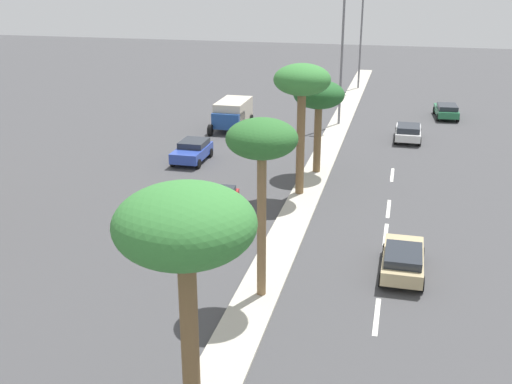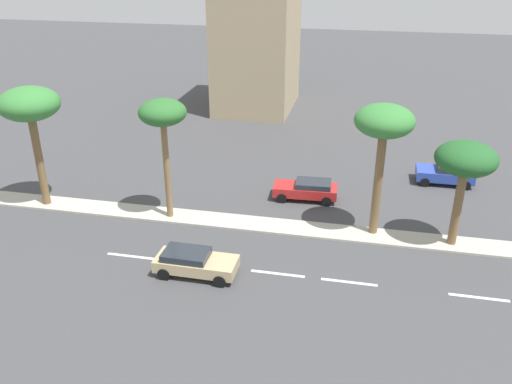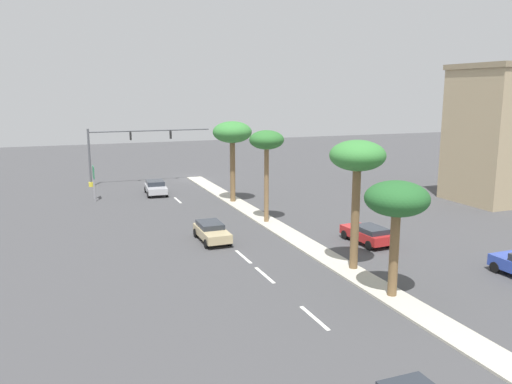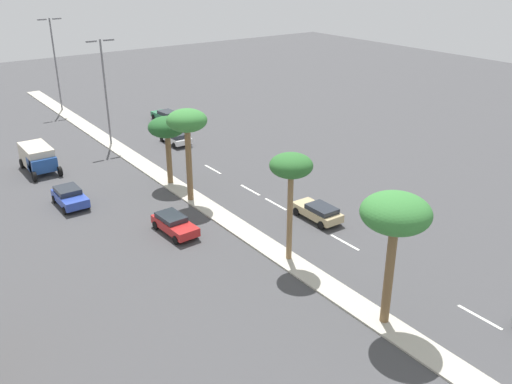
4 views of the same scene
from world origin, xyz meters
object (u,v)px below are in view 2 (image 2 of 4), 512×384
object	(u,v)px
sedan_blue_far	(446,173)
palm_tree_front	(466,161)
sedan_tan_front	(194,262)
sedan_red_left	(307,189)
commercial_building	(257,42)
palm_tree_right	(29,107)
palm_tree_trailing	(384,126)
palm_tree_leading	(163,116)

from	to	relation	value
sedan_blue_far	palm_tree_front	bearing A→B (deg)	-3.64
sedan_tan_front	sedan_red_left	world-z (taller)	sedan_red_left
sedan_tan_front	commercial_building	bearing A→B (deg)	-174.08
sedan_tan_front	palm_tree_right	bearing A→B (deg)	-115.39
palm_tree_right	sedan_red_left	distance (m)	17.89
palm_tree_trailing	sedan_tan_front	size ratio (longest dim) A/B	1.82
commercial_building	sedan_red_left	distance (m)	22.70
palm_tree_trailing	palm_tree_front	xyz separation A→B (m)	(0.39, 4.33, -1.53)
commercial_building	palm_tree_trailing	size ratio (longest dim) A/B	1.70
palm_tree_right	sedan_red_left	bearing A→B (deg)	104.90
palm_tree_leading	sedan_tan_front	size ratio (longest dim) A/B	1.76
palm_tree_right	palm_tree_front	world-z (taller)	palm_tree_right
sedan_blue_far	sedan_red_left	bearing A→B (deg)	-63.58
sedan_tan_front	sedan_red_left	xyz separation A→B (m)	(-9.96, 4.52, 0.01)
sedan_blue_far	palm_tree_trailing	bearing A→B (deg)	-30.18
palm_tree_trailing	palm_tree_right	bearing A→B (deg)	-88.52
sedan_tan_front	palm_tree_trailing	bearing A→B (deg)	124.68
sedan_blue_far	palm_tree_right	bearing A→B (deg)	-70.74
palm_tree_trailing	sedan_red_left	world-z (taller)	palm_tree_trailing
palm_tree_leading	palm_tree_front	size ratio (longest dim) A/B	1.23
palm_tree_leading	palm_tree_front	bearing A→B (deg)	90.57
palm_tree_right	sedan_blue_far	bearing A→B (deg)	109.26
commercial_building	sedan_blue_far	distance (m)	23.97
palm_tree_trailing	sedan_tan_front	xyz separation A→B (m)	(6.15, -8.88, -5.89)
palm_tree_right	sedan_tan_front	bearing A→B (deg)	64.61
sedan_blue_far	sedan_tan_front	bearing A→B (deg)	-43.42
palm_tree_leading	sedan_red_left	world-z (taller)	palm_tree_leading
commercial_building	palm_tree_front	distance (m)	29.72
sedan_tan_front	palm_tree_front	bearing A→B (deg)	113.56
palm_tree_right	palm_tree_leading	xyz separation A→B (m)	(0.01, 8.43, -0.06)
palm_tree_leading	palm_tree_front	distance (m)	16.66
sedan_blue_far	palm_tree_leading	bearing A→B (deg)	-62.44
palm_tree_right	palm_tree_leading	world-z (taller)	palm_tree_right
commercial_building	sedan_red_left	world-z (taller)	commercial_building
sedan_blue_far	sedan_red_left	size ratio (longest dim) A/B	0.92
commercial_building	palm_tree_front	bearing A→B (deg)	33.48
palm_tree_leading	sedan_blue_far	bearing A→B (deg)	117.56
palm_tree_front	sedan_tan_front	distance (m)	15.06
palm_tree_front	sedan_tan_front	world-z (taller)	palm_tree_front
palm_tree_front	sedan_red_left	bearing A→B (deg)	-115.79
palm_tree_right	sedan_tan_front	size ratio (longest dim) A/B	1.82
sedan_tan_front	sedan_blue_far	bearing A→B (deg)	136.58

